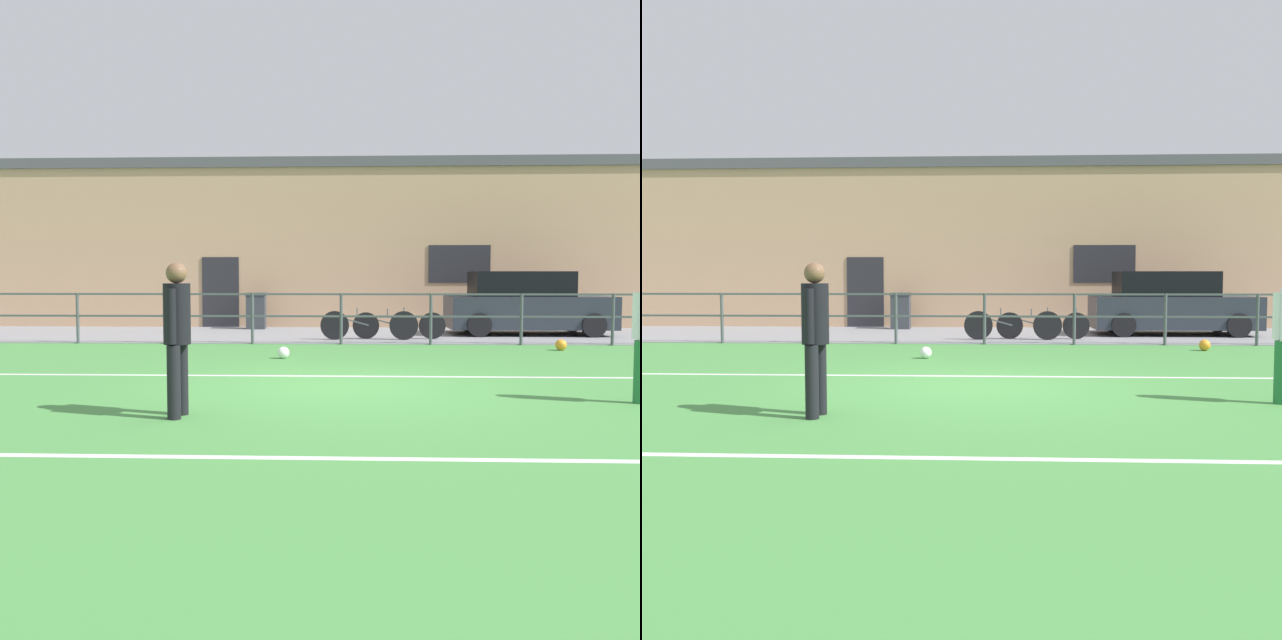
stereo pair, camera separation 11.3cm
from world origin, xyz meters
TOP-DOWN VIEW (x-y plane):
  - ground at (0.00, 0.00)m, footprint 60.00×44.00m
  - field_line_touchline at (0.00, 1.05)m, footprint 36.00×0.11m
  - field_line_hash at (0.00, -3.71)m, footprint 36.00×0.11m
  - pavement_strip at (0.00, 8.50)m, footprint 48.00×5.00m
  - perimeter_fence at (0.00, 6.00)m, footprint 36.07×0.07m
  - clubhouse_facade at (-0.00, 12.20)m, footprint 28.00×2.56m
  - player_goalkeeper at (-1.70, -2.06)m, footprint 0.29×0.46m
  - soccer_ball_match at (4.55, 4.92)m, footprint 0.23×0.23m
  - soccer_ball_spare at (-1.05, 3.29)m, footprint 0.22×0.22m
  - parked_car_red at (4.77, 8.66)m, footprint 4.14×1.85m
  - bicycle_parked_0 at (0.65, 6.94)m, footprint 2.33×0.04m
  - bicycle_parked_1 at (1.38, 7.20)m, footprint 2.24×0.04m
  - trash_bin_0 at (-2.48, 10.28)m, footprint 0.57×0.48m

SIDE VIEW (x-z plane):
  - ground at x=0.00m, z-range -0.04..0.00m
  - field_line_touchline at x=0.00m, z-range 0.00..0.00m
  - field_line_hash at x=0.00m, z-range 0.00..0.00m
  - pavement_strip at x=0.00m, z-range 0.00..0.02m
  - soccer_ball_spare at x=-1.05m, z-range 0.00..0.22m
  - soccer_ball_match at x=4.55m, z-range 0.00..0.23m
  - bicycle_parked_1 at x=1.38m, z-range -0.01..0.73m
  - bicycle_parked_0 at x=0.65m, z-range -0.01..0.76m
  - trash_bin_0 at x=-2.48m, z-range 0.02..1.06m
  - perimeter_fence at x=0.00m, z-range 0.17..1.32m
  - parked_car_red at x=4.77m, z-range -0.03..1.61m
  - player_goalkeeper at x=-1.70m, z-range 0.11..1.79m
  - clubhouse_facade at x=0.00m, z-range 0.01..5.05m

